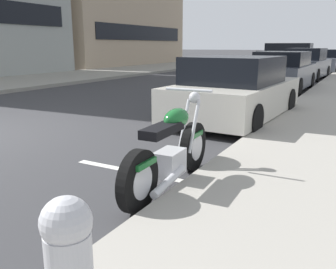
{
  "coord_description": "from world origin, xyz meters",
  "views": [
    {
      "loc": [
        -3.77,
        -6.41,
        1.65
      ],
      "look_at": [
        -0.15,
        -4.43,
        0.62
      ],
      "focal_mm": 38.48,
      "sensor_mm": 36.0,
      "label": 1
    }
  ],
  "objects_px": {
    "parked_car_at_intersection": "(324,61)",
    "crossing_truck": "(288,53)",
    "parked_car_far_down_curb": "(283,72)",
    "parked_car_across_street": "(235,91)",
    "parked_motorcycle": "(171,152)",
    "parked_car_mid_block": "(306,65)"
  },
  "relations": [
    {
      "from": "parked_car_at_intersection",
      "to": "crossing_truck",
      "type": "xyz_separation_m",
      "value": [
        9.19,
        3.93,
        0.3
      ]
    },
    {
      "from": "parked_car_far_down_curb",
      "to": "crossing_truck",
      "type": "xyz_separation_m",
      "value": [
        20.37,
        3.67,
        0.27
      ]
    },
    {
      "from": "parked_car_across_street",
      "to": "crossing_truck",
      "type": "xyz_separation_m",
      "value": [
        26.35,
        3.85,
        0.3
      ]
    },
    {
      "from": "parked_motorcycle",
      "to": "parked_car_at_intersection",
      "type": "xyz_separation_m",
      "value": [
        21.37,
        0.55,
        0.23
      ]
    },
    {
      "from": "parked_motorcycle",
      "to": "parked_car_far_down_curb",
      "type": "distance_m",
      "value": 10.22
    },
    {
      "from": "parked_car_across_street",
      "to": "crossing_truck",
      "type": "height_order",
      "value": "crossing_truck"
    },
    {
      "from": "parked_car_far_down_curb",
      "to": "crossing_truck",
      "type": "relative_size",
      "value": 0.76
    },
    {
      "from": "crossing_truck",
      "to": "parked_car_across_street",
      "type": "bearing_deg",
      "value": 99.1
    },
    {
      "from": "parked_motorcycle",
      "to": "parked_car_mid_block",
      "type": "bearing_deg",
      "value": 0.92
    },
    {
      "from": "parked_car_across_street",
      "to": "crossing_truck",
      "type": "distance_m",
      "value": 26.63
    },
    {
      "from": "parked_car_across_street",
      "to": "parked_car_far_down_curb",
      "type": "distance_m",
      "value": 5.98
    },
    {
      "from": "parked_car_mid_block",
      "to": "crossing_truck",
      "type": "xyz_separation_m",
      "value": [
        14.86,
        3.65,
        0.27
      ]
    },
    {
      "from": "parked_motorcycle",
      "to": "parked_car_at_intersection",
      "type": "distance_m",
      "value": 21.38
    },
    {
      "from": "parked_car_far_down_curb",
      "to": "crossing_truck",
      "type": "bearing_deg",
      "value": 11.02
    },
    {
      "from": "parked_motorcycle",
      "to": "crossing_truck",
      "type": "xyz_separation_m",
      "value": [
        30.56,
        4.48,
        0.53
      ]
    },
    {
      "from": "parked_car_far_down_curb",
      "to": "parked_car_across_street",
      "type": "bearing_deg",
      "value": -177.51
    },
    {
      "from": "parked_car_mid_block",
      "to": "crossing_truck",
      "type": "bearing_deg",
      "value": 17.18
    },
    {
      "from": "parked_car_at_intersection",
      "to": "crossing_truck",
      "type": "bearing_deg",
      "value": 24.52
    },
    {
      "from": "parked_motorcycle",
      "to": "parked_car_across_street",
      "type": "height_order",
      "value": "parked_car_across_street"
    },
    {
      "from": "parked_motorcycle",
      "to": "parked_car_across_street",
      "type": "bearing_deg",
      "value": 6.39
    },
    {
      "from": "parked_car_across_street",
      "to": "parked_car_at_intersection",
      "type": "bearing_deg",
      "value": 2.31
    },
    {
      "from": "parked_motorcycle",
      "to": "crossing_truck",
      "type": "relative_size",
      "value": 0.39
    }
  ]
}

